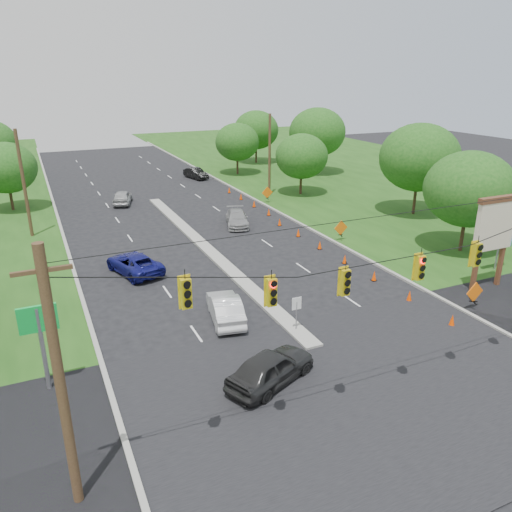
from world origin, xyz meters
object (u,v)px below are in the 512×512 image
black_sedan (271,368)px  white_sedan (225,308)px  pylon_sign (495,228)px  blue_pickup (134,263)px

black_sedan → white_sedan: black_sedan is taller
pylon_sign → black_sedan: size_ratio=1.31×
black_sedan → blue_pickup: 16.03m
black_sedan → white_sedan: size_ratio=1.03×
pylon_sign → black_sedan: bearing=-167.6°
pylon_sign → white_sedan: pylon_sign is taller
black_sedan → blue_pickup: (-2.89, 15.77, -0.09)m
pylon_sign → blue_pickup: pylon_sign is taller
black_sedan → white_sedan: bearing=-27.2°
pylon_sign → black_sedan: 18.34m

